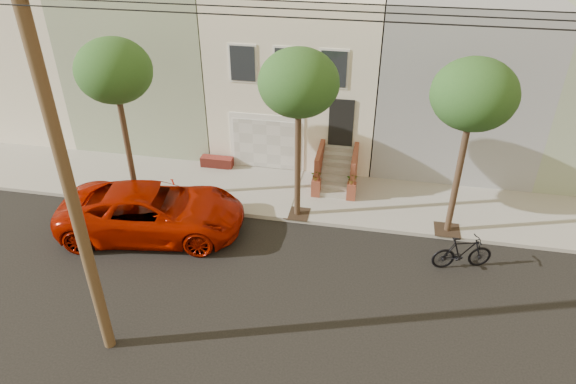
# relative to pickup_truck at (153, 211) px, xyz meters

# --- Properties ---
(ground) EXTENTS (90.00, 90.00, 0.00)m
(ground) POSITION_rel_pickup_truck_xyz_m (3.89, -2.00, -0.90)
(ground) COLOR black
(ground) RESTS_ON ground
(sidewalk) EXTENTS (40.00, 3.70, 0.15)m
(sidewalk) POSITION_rel_pickup_truck_xyz_m (3.89, 3.35, -0.82)
(sidewalk) COLOR #9C998E
(sidewalk) RESTS_ON ground
(house_row) EXTENTS (33.10, 11.70, 7.00)m
(house_row) POSITION_rel_pickup_truck_xyz_m (3.89, 9.19, 2.75)
(house_row) COLOR beige
(house_row) RESTS_ON sidewalk
(tree_left) EXTENTS (2.70, 2.57, 6.30)m
(tree_left) POSITION_rel_pickup_truck_xyz_m (-1.61, 1.90, 4.36)
(tree_left) COLOR #2D2116
(tree_left) RESTS_ON sidewalk
(tree_mid) EXTENTS (2.70, 2.57, 6.30)m
(tree_mid) POSITION_rel_pickup_truck_xyz_m (4.89, 1.90, 4.36)
(tree_mid) COLOR #2D2116
(tree_mid) RESTS_ON sidewalk
(tree_right) EXTENTS (2.70, 2.57, 6.30)m
(tree_right) POSITION_rel_pickup_truck_xyz_m (10.39, 1.90, 4.36)
(tree_right) COLOR #2D2116
(tree_right) RESTS_ON sidewalk
(pickup_truck) EXTENTS (6.84, 3.94, 1.80)m
(pickup_truck) POSITION_rel_pickup_truck_xyz_m (0.00, 0.00, 0.00)
(pickup_truck) COLOR #9A1100
(pickup_truck) RESTS_ON ground
(motorcycle) EXTENTS (2.08, 1.09, 1.20)m
(motorcycle) POSITION_rel_pickup_truck_xyz_m (10.68, 0.04, -0.30)
(motorcycle) COLOR black
(motorcycle) RESTS_ON ground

